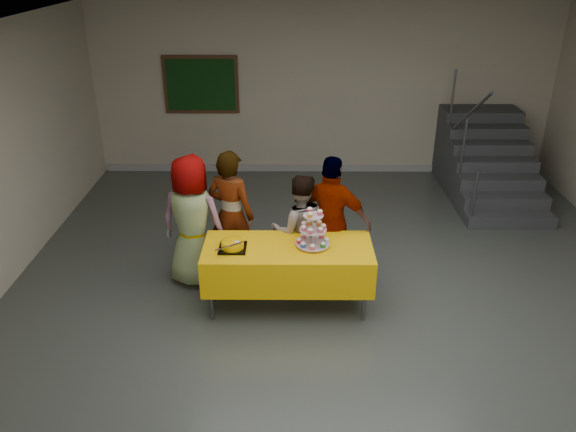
% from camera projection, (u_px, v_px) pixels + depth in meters
% --- Properties ---
extents(room_shell, '(10.00, 10.04, 3.02)m').
position_uv_depth(room_shell, '(353.00, 149.00, 5.01)').
color(room_shell, '#4C514C').
rests_on(room_shell, ground).
extents(bake_table, '(1.88, 0.78, 0.77)m').
position_uv_depth(bake_table, '(288.00, 263.00, 6.29)').
color(bake_table, '#595960').
rests_on(bake_table, ground).
extents(cupcake_stand, '(0.38, 0.38, 0.44)m').
position_uv_depth(cupcake_stand, '(313.00, 232.00, 6.15)').
color(cupcake_stand, silver).
rests_on(cupcake_stand, bake_table).
extents(bear_cake, '(0.32, 0.36, 0.12)m').
position_uv_depth(bear_cake, '(233.00, 244.00, 6.13)').
color(bear_cake, black).
rests_on(bear_cake, bake_table).
extents(schoolchild_a, '(0.91, 0.70, 1.64)m').
position_uv_depth(schoolchild_a, '(192.00, 222.00, 6.65)').
color(schoolchild_a, slate).
rests_on(schoolchild_a, ground).
extents(schoolchild_b, '(0.71, 0.60, 1.65)m').
position_uv_depth(schoolchild_b, '(231.00, 215.00, 6.80)').
color(schoolchild_b, slate).
rests_on(schoolchild_b, ground).
extents(schoolchild_c, '(0.74, 0.60, 1.41)m').
position_uv_depth(schoolchild_c, '(300.00, 231.00, 6.69)').
color(schoolchild_c, slate).
rests_on(schoolchild_c, ground).
extents(schoolchild_d, '(1.03, 0.67, 1.63)m').
position_uv_depth(schoolchild_d, '(331.00, 222.00, 6.66)').
color(schoolchild_d, slate).
rests_on(schoolchild_d, ground).
extents(staircase, '(1.30, 2.40, 2.04)m').
position_uv_depth(staircase, '(485.00, 163.00, 9.41)').
color(staircase, '#424447').
rests_on(staircase, ground).
extents(noticeboard, '(1.30, 0.05, 1.00)m').
position_uv_depth(noticeboard, '(201.00, 85.00, 9.71)').
color(noticeboard, '#472B16').
rests_on(noticeboard, ground).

